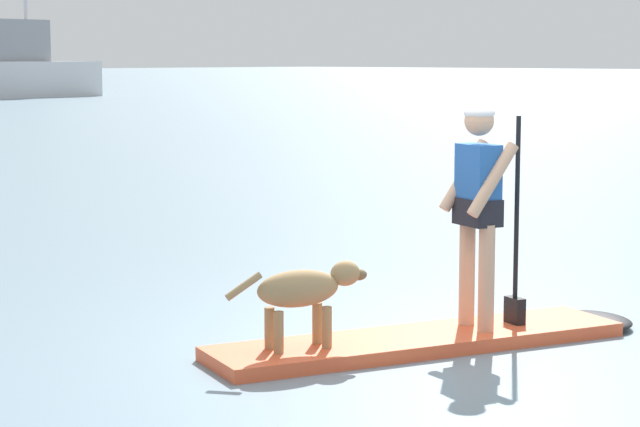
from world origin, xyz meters
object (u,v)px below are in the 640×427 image
paddleboard (445,338)px  moored_boat_far_port (17,68)px  person_paddler (480,201)px  dog (305,291)px

paddleboard → moored_boat_far_port: moored_boat_far_port is taller
person_paddler → dog: 1.53m
dog → moored_boat_far_port: moored_boat_far_port is taller
paddleboard → moored_boat_far_port: (28.39, 51.32, 1.51)m
moored_boat_far_port → dog: bearing=-120.0°
paddleboard → dog: 1.23m
paddleboard → person_paddler: 1.05m
person_paddler → dog: size_ratio=1.60×
paddleboard → dog: size_ratio=3.38×
person_paddler → moored_boat_far_port: moored_boat_far_port is taller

